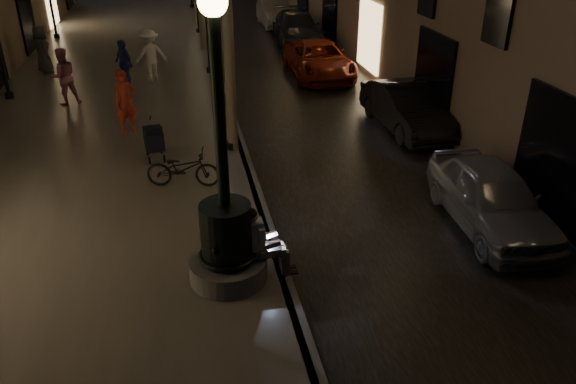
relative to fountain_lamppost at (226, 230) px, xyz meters
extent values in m
plane|color=black|center=(1.00, 13.00, -1.21)|extent=(120.00, 120.00, 0.00)
cube|color=black|center=(4.00, 13.00, -1.20)|extent=(6.00, 45.00, 0.02)
cube|color=#605B55|center=(-3.00, 13.00, -1.11)|extent=(8.00, 45.00, 0.20)
cube|color=#59595B|center=(1.00, 13.00, -1.11)|extent=(0.25, 45.00, 0.20)
cylinder|color=#59595B|center=(0.00, 0.00, -0.81)|extent=(1.40, 1.40, 0.40)
cylinder|color=black|center=(0.00, 0.00, -0.06)|extent=(0.90, 0.90, 1.10)
torus|color=black|center=(0.00, 0.00, -0.51)|extent=(1.04, 1.04, 0.10)
torus|color=black|center=(0.00, 0.00, 0.34)|extent=(0.89, 0.89, 0.09)
cylinder|color=black|center=(0.00, 0.00, 2.09)|extent=(0.20, 0.20, 3.20)
sphere|color=#FFD88C|center=(0.00, 0.00, 3.79)|extent=(0.44, 0.44, 0.44)
cube|color=tan|center=(0.55, 0.00, -0.52)|extent=(0.37, 0.25, 0.19)
cube|color=silver|center=(0.49, 0.00, -0.17)|extent=(0.47, 0.27, 0.59)
sphere|color=tan|center=(0.46, 0.00, 0.22)|extent=(0.22, 0.22, 0.22)
sphere|color=black|center=(0.45, 0.00, 0.26)|extent=(0.22, 0.22, 0.22)
cube|color=tan|center=(0.80, -0.09, -0.52)|extent=(0.48, 0.13, 0.15)
cube|color=tan|center=(0.80, 0.09, -0.52)|extent=(0.48, 0.13, 0.15)
cube|color=tan|center=(1.03, -0.09, -0.76)|extent=(0.13, 0.12, 0.49)
cube|color=tan|center=(1.03, 0.09, -0.76)|extent=(0.13, 0.12, 0.49)
cube|color=black|center=(1.13, -0.09, -1.00)|extent=(0.27, 0.10, 0.03)
cube|color=black|center=(1.13, 0.09, -1.00)|extent=(0.27, 0.10, 0.03)
cube|color=black|center=(0.82, 0.00, -0.43)|extent=(0.25, 0.34, 0.02)
cube|color=black|center=(0.65, 0.00, -0.32)|extent=(0.09, 0.34, 0.22)
cube|color=#B2D5FF|center=(0.67, 0.00, -0.32)|extent=(0.06, 0.31, 0.19)
cylinder|color=#6B604C|center=(0.75, 6.00, 1.49)|extent=(0.28, 0.28, 5.00)
cylinder|color=#6B604C|center=(0.80, 12.00, 1.54)|extent=(0.28, 0.28, 5.10)
cylinder|color=black|center=(0.70, 6.00, -0.91)|extent=(0.28, 0.28, 0.20)
cylinder|color=black|center=(0.70, 6.00, 1.19)|extent=(0.12, 0.12, 4.40)
cylinder|color=black|center=(0.70, 14.00, -0.91)|extent=(0.28, 0.28, 0.20)
cylinder|color=black|center=(0.70, 14.00, 1.19)|extent=(0.12, 0.12, 4.40)
cylinder|color=black|center=(0.70, 22.00, -0.91)|extent=(0.28, 0.28, 0.20)
cylinder|color=black|center=(0.70, 30.00, -0.91)|extent=(0.28, 0.28, 0.20)
cylinder|color=black|center=(-6.40, 12.00, -0.91)|extent=(0.28, 0.28, 0.20)
cylinder|color=black|center=(-6.40, 22.00, -0.91)|extent=(0.28, 0.28, 0.20)
cube|color=black|center=(-1.35, 5.69, -0.43)|extent=(0.57, 0.84, 0.47)
cube|color=black|center=(-1.31, 5.32, -0.12)|extent=(0.44, 0.23, 0.31)
cylinder|color=black|center=(-1.50, 5.35, -0.91)|extent=(0.07, 0.21, 0.21)
cylinder|color=black|center=(-1.12, 5.40, -0.91)|extent=(0.07, 0.21, 0.21)
cylinder|color=black|center=(-1.58, 5.98, -0.91)|extent=(0.07, 0.21, 0.21)
cylinder|color=black|center=(-1.20, 6.02, -0.91)|extent=(0.07, 0.21, 0.21)
cylinder|color=black|center=(-1.40, 6.11, -0.01)|extent=(0.09, 0.47, 0.29)
imported|color=#999CA0|center=(5.72, 1.10, -0.52)|extent=(1.86, 4.14, 1.38)
imported|color=black|center=(6.16, 6.96, -0.52)|extent=(1.67, 4.27, 1.39)
imported|color=maroon|center=(5.00, 13.29, -0.54)|extent=(2.31, 4.89, 1.35)
imported|color=#313136|center=(5.36, 19.24, -0.46)|extent=(2.59, 5.38, 1.51)
imported|color=#A09F9B|center=(5.07, 23.86, -0.51)|extent=(1.50, 4.25, 1.40)
imported|color=red|center=(-2.14, 7.80, -0.07)|extent=(0.82, 0.73, 1.88)
imported|color=#CA6B8A|center=(-4.31, 10.96, -0.07)|extent=(1.11, 0.99, 1.89)
imported|color=white|center=(-1.53, 13.35, -0.05)|extent=(1.41, 1.07, 1.93)
imported|color=navy|center=(-2.48, 12.61, -0.15)|extent=(0.93, 1.07, 1.73)
imported|color=#333338|center=(-5.74, 15.26, -0.09)|extent=(0.89, 1.06, 1.84)
imported|color=black|center=(-0.66, 3.93, -0.55)|extent=(1.84, 0.97, 0.92)
camera|label=1|loc=(-0.57, -8.38, 5.05)|focal=35.00mm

